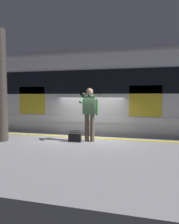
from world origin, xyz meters
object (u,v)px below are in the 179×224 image
at_px(train_carriage, 94,94).
at_px(station_column, 1,86).
at_px(handbag, 75,137).
at_px(passenger, 90,110).

xyz_separation_m(train_carriage, station_column, (2.18, 3.54, 0.23)).
xyz_separation_m(train_carriage, handbag, (-0.12, 3.06, -1.38)).
xyz_separation_m(train_carriage, passenger, (-0.55, 2.86, -0.53)).
height_order(train_carriage, station_column, station_column).
distance_m(passenger, handbag, 0.97).
bearing_deg(train_carriage, station_column, 58.31).
xyz_separation_m(passenger, station_column, (2.73, 0.68, 0.76)).
distance_m(train_carriage, handbag, 3.35).
bearing_deg(station_column, train_carriage, -121.69).
bearing_deg(handbag, train_carriage, -87.81).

